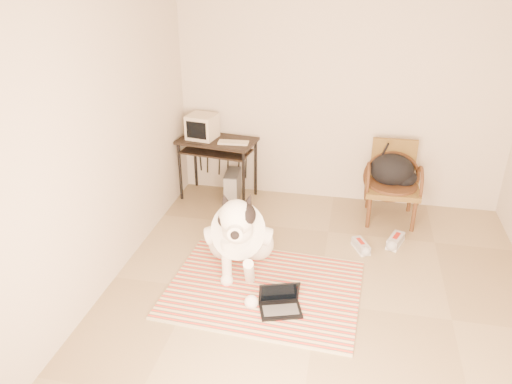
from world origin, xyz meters
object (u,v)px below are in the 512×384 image
(dog, at_px, (240,234))
(backpack, at_px, (394,171))
(laptop, at_px, (280,303))
(computer_desk, at_px, (217,148))
(crt_monitor, at_px, (202,127))
(rattan_chair, at_px, (392,182))
(pc_tower, at_px, (233,186))

(dog, xyz_separation_m, backpack, (1.51, 1.46, 0.19))
(dog, height_order, laptop, dog)
(computer_desk, distance_m, crt_monitor, 0.33)
(rattan_chair, bearing_deg, dog, -136.10)
(laptop, relative_size, backpack, 0.78)
(pc_tower, bearing_deg, rattan_chair, -2.06)
(laptop, distance_m, computer_desk, 2.48)
(rattan_chair, bearing_deg, laptop, -116.68)
(crt_monitor, relative_size, pc_tower, 0.91)
(rattan_chair, distance_m, backpack, 0.14)
(laptop, relative_size, computer_desk, 0.42)
(laptop, bearing_deg, rattan_chair, 63.32)
(rattan_chair, bearing_deg, computer_desk, 177.16)
(pc_tower, bearing_deg, laptop, -65.36)
(crt_monitor, distance_m, rattan_chair, 2.41)
(dog, relative_size, computer_desk, 1.35)
(dog, xyz_separation_m, crt_monitor, (-0.85, 1.59, 0.53))
(dog, xyz_separation_m, rattan_chair, (1.50, 1.45, 0.06))
(rattan_chair, bearing_deg, backpack, 78.29)
(crt_monitor, xyz_separation_m, backpack, (2.36, -0.14, -0.34))
(dog, distance_m, rattan_chair, 2.09)
(dog, xyz_separation_m, computer_desk, (-0.66, 1.55, 0.27))
(dog, relative_size, laptop, 3.18)
(crt_monitor, height_order, rattan_chair, crt_monitor)
(pc_tower, xyz_separation_m, rattan_chair, (1.96, -0.07, 0.27))
(computer_desk, height_order, pc_tower, computer_desk)
(dog, distance_m, laptop, 0.81)
(pc_tower, bearing_deg, crt_monitor, 169.04)
(laptop, height_order, crt_monitor, crt_monitor)
(dog, relative_size, crt_monitor, 3.54)
(rattan_chair, bearing_deg, crt_monitor, 176.42)
(dog, bearing_deg, rattan_chair, 43.90)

